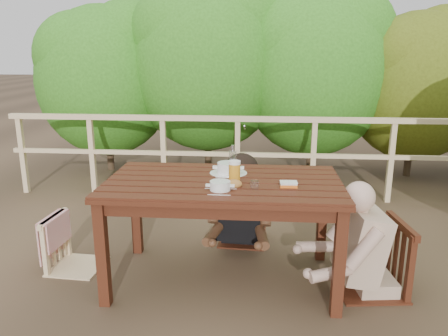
# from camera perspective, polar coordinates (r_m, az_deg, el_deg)

# --- Properties ---
(ground) EXTENTS (60.00, 60.00, 0.00)m
(ground) POSITION_cam_1_polar(r_m,az_deg,el_deg) (3.58, -0.07, -14.27)
(ground) COLOR brown
(ground) RESTS_ON ground
(table) EXTENTS (1.74, 0.98, 0.81)m
(table) POSITION_cam_1_polar(r_m,az_deg,el_deg) (3.40, -0.07, -8.34)
(table) COLOR #37170C
(table) RESTS_ON ground
(chair_left) EXTENTS (0.44, 0.44, 0.84)m
(chair_left) POSITION_cam_1_polar(r_m,az_deg,el_deg) (3.78, -19.00, -6.46)
(chair_left) COLOR #D4B486
(chair_left) RESTS_ON ground
(chair_far) EXTENTS (0.46, 0.46, 0.87)m
(chair_far) POSITION_cam_1_polar(r_m,az_deg,el_deg) (4.07, 2.51, -3.86)
(chair_far) COLOR #37170C
(chair_far) RESTS_ON ground
(chair_right) EXTENTS (0.56, 0.56, 1.01)m
(chair_right) POSITION_cam_1_polar(r_m,az_deg,el_deg) (3.42, 18.84, -7.22)
(chair_right) COLOR #37170C
(chair_right) RESTS_ON ground
(woman) EXTENTS (0.59, 0.70, 1.35)m
(woman) POSITION_cam_1_polar(r_m,az_deg,el_deg) (4.02, 2.56, -0.52)
(woman) COLOR black
(woman) RESTS_ON ground
(diner_right) EXTENTS (0.75, 0.64, 1.40)m
(diner_right) POSITION_cam_1_polar(r_m,az_deg,el_deg) (3.36, 19.62, -4.15)
(diner_right) COLOR tan
(diner_right) RESTS_ON ground
(railing) EXTENTS (5.60, 0.10, 1.01)m
(railing) POSITION_cam_1_polar(r_m,az_deg,el_deg) (5.27, 1.76, 1.32)
(railing) COLOR #D4B486
(railing) RESTS_ON ground
(hedge_row) EXTENTS (6.60, 1.60, 3.80)m
(hedge_row) POSITION_cam_1_polar(r_m,az_deg,el_deg) (6.31, 6.26, 16.28)
(hedge_row) COLOR #2D6A19
(hedge_row) RESTS_ON ground
(soup_near) EXTENTS (0.24, 0.24, 0.08)m
(soup_near) POSITION_cam_1_polar(r_m,az_deg,el_deg) (3.01, -0.51, -2.45)
(soup_near) COLOR silver
(soup_near) RESTS_ON table
(soup_far) EXTENTS (0.30, 0.30, 0.10)m
(soup_far) POSITION_cam_1_polar(r_m,az_deg,el_deg) (3.44, 0.58, -0.09)
(soup_far) COLOR white
(soup_far) RESTS_ON table
(bread_roll) EXTENTS (0.11, 0.09, 0.07)m
(bread_roll) POSITION_cam_1_polar(r_m,az_deg,el_deg) (3.10, 1.32, -2.10)
(bread_roll) COLOR #A97935
(bread_roll) RESTS_ON table
(beer_glass) EXTENTS (0.09, 0.09, 0.17)m
(beer_glass) POSITION_cam_1_polar(r_m,az_deg,el_deg) (3.21, 1.38, -0.55)
(beer_glass) COLOR orange
(beer_glass) RESTS_ON table
(bottle) EXTENTS (0.06, 0.06, 0.25)m
(bottle) POSITION_cam_1_polar(r_m,az_deg,el_deg) (3.37, 1.13, 0.94)
(bottle) COLOR silver
(bottle) RESTS_ON table
(tumbler) EXTENTS (0.06, 0.06, 0.07)m
(tumbler) POSITION_cam_1_polar(r_m,az_deg,el_deg) (3.06, 4.00, -2.29)
(tumbler) COLOR silver
(tumbler) RESTS_ON table
(butter_tub) EXTENTS (0.12, 0.09, 0.05)m
(butter_tub) POSITION_cam_1_polar(r_m,az_deg,el_deg) (3.13, 8.41, -2.24)
(butter_tub) COLOR white
(butter_tub) RESTS_ON table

